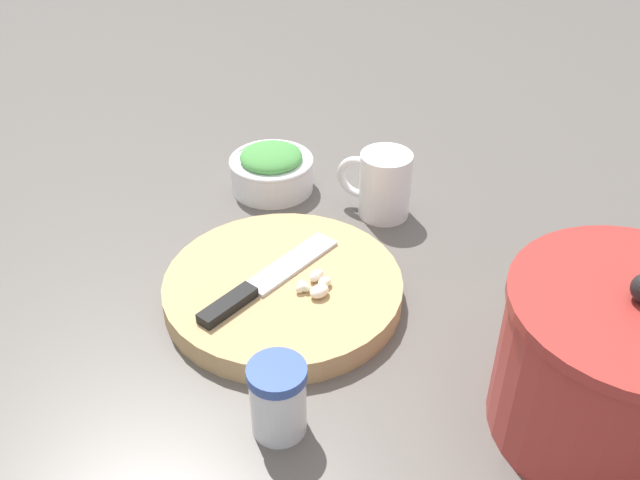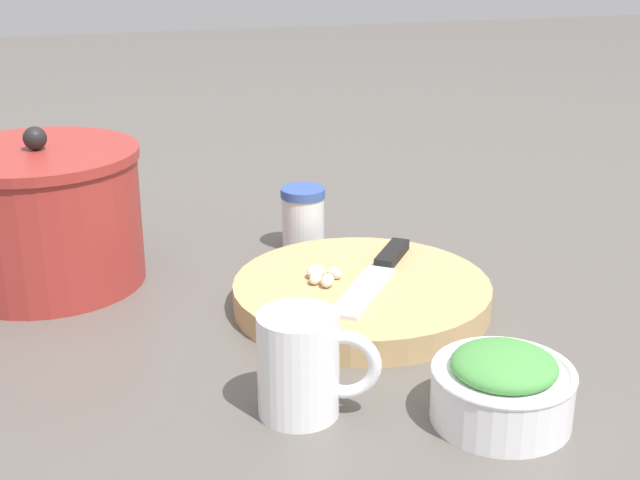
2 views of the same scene
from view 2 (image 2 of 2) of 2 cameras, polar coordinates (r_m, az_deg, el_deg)
ground_plane at (r=1.07m, az=-0.63°, el=-3.84°), size 5.00×5.00×0.00m
cutting_board at (r=1.04m, az=2.68°, el=-3.51°), size 0.30×0.30×0.03m
chef_knife at (r=1.05m, az=3.73°, el=-2.08°), size 0.20×0.16×0.01m
garlic_cloves at (r=1.04m, az=0.21°, el=-2.25°), size 0.06×0.05×0.02m
herb_bowl at (r=0.83m, az=11.59°, el=-9.17°), size 0.13×0.13×0.07m
spice_jar at (r=1.21m, az=-1.09°, el=1.41°), size 0.06×0.06×0.09m
coffee_mug at (r=0.82m, az=-1.13°, el=-7.97°), size 0.08×0.11×0.10m
stock_pot at (r=1.14m, az=-17.25°, el=1.44°), size 0.24×0.24×0.20m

